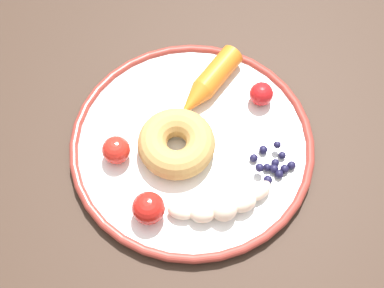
{
  "coord_description": "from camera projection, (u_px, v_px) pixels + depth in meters",
  "views": [
    {
      "loc": [
        -0.04,
        0.4,
        1.43
      ],
      "look_at": [
        -0.04,
        0.03,
        0.75
      ],
      "focal_mm": 54.33,
      "sensor_mm": 36.0,
      "label": 1
    }
  ],
  "objects": [
    {
      "name": "ground_plane",
      "position": [
        174.0,
        272.0,
        1.45
      ],
      "size": [
        6.0,
        6.0,
        0.0
      ],
      "primitive_type": "plane",
      "color": "#312E44"
    },
    {
      "name": "dining_table",
      "position": [
        163.0,
        159.0,
        0.89
      ],
      "size": [
        1.14,
        0.71,
        0.74
      ],
      "color": "#37261C",
      "rests_on": "ground_plane"
    },
    {
      "name": "plate",
      "position": [
        192.0,
        145.0,
        0.78
      ],
      "size": [
        0.33,
        0.33,
        0.02
      ],
      "color": "white",
      "rests_on": "dining_table"
    },
    {
      "name": "banana",
      "position": [
        223.0,
        207.0,
        0.72
      ],
      "size": [
        0.14,
        0.06,
        0.03
      ],
      "color": "beige",
      "rests_on": "plate"
    },
    {
      "name": "carrot_orange",
      "position": [
        208.0,
        84.0,
        0.8
      ],
      "size": [
        0.1,
        0.12,
        0.03
      ],
      "color": "orange",
      "rests_on": "plate"
    },
    {
      "name": "donut",
      "position": [
        176.0,
        143.0,
        0.76
      ],
      "size": [
        0.13,
        0.13,
        0.04
      ],
      "primitive_type": "torus",
      "rotation": [
        0.0,
        0.0,
        0.34
      ],
      "color": "tan",
      "rests_on": "plate"
    },
    {
      "name": "blueberry_pile",
      "position": [
        273.0,
        165.0,
        0.75
      ],
      "size": [
        0.06,
        0.06,
        0.02
      ],
      "color": "#191638",
      "rests_on": "plate"
    },
    {
      "name": "tomato_near",
      "position": [
        148.0,
        208.0,
        0.71
      ],
      "size": [
        0.04,
        0.04,
        0.04
      ],
      "primitive_type": "sphere",
      "color": "red",
      "rests_on": "plate"
    },
    {
      "name": "tomato_mid",
      "position": [
        261.0,
        94.0,
        0.79
      ],
      "size": [
        0.03,
        0.03,
        0.03
      ],
      "primitive_type": "sphere",
      "color": "red",
      "rests_on": "plate"
    },
    {
      "name": "tomato_far",
      "position": [
        116.0,
        150.0,
        0.75
      ],
      "size": [
        0.04,
        0.04,
        0.04
      ],
      "primitive_type": "sphere",
      "color": "red",
      "rests_on": "plate"
    }
  ]
}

